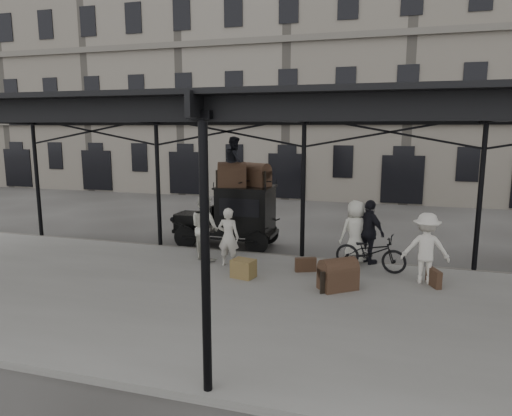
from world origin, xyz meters
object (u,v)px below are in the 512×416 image
(porter_left, at_px, (228,237))
(taxi, at_px, (237,214))
(porter_official, at_px, (369,232))
(steamer_trunk_roof_near, at_px, (232,176))
(bicycle, at_px, (370,252))
(steamer_trunk_platform, at_px, (338,276))

(porter_left, bearing_deg, taxi, -77.59)
(porter_official, relative_size, steamer_trunk_roof_near, 2.00)
(porter_official, distance_m, bicycle, 0.79)
(porter_official, height_order, bicycle, porter_official)
(porter_official, bearing_deg, steamer_trunk_roof_near, 31.04)
(porter_official, bearing_deg, porter_left, 62.78)
(steamer_trunk_roof_near, bearing_deg, bicycle, -36.83)
(steamer_trunk_roof_near, relative_size, steamer_trunk_platform, 1.05)
(porter_official, bearing_deg, bicycle, 139.88)
(taxi, relative_size, steamer_trunk_platform, 3.98)
(bicycle, bearing_deg, porter_official, 18.42)
(porter_left, xyz_separation_m, steamer_trunk_roof_near, (-0.71, 2.40, 1.51))
(porter_official, bearing_deg, steamer_trunk_platform, 118.99)
(porter_official, xyz_separation_m, steamer_trunk_platform, (-0.62, -2.51, -0.63))
(porter_official, height_order, steamer_trunk_roof_near, steamer_trunk_roof_near)
(taxi, relative_size, porter_official, 1.89)
(porter_left, distance_m, bicycle, 4.10)
(taxi, xyz_separation_m, steamer_trunk_roof_near, (-0.08, -0.25, 1.33))
(steamer_trunk_roof_near, bearing_deg, steamer_trunk_platform, -58.59)
(porter_official, xyz_separation_m, steamer_trunk_roof_near, (-4.65, 0.98, 1.42))
(porter_left, height_order, steamer_trunk_roof_near, steamer_trunk_roof_near)
(porter_official, height_order, steamer_trunk_platform, porter_official)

